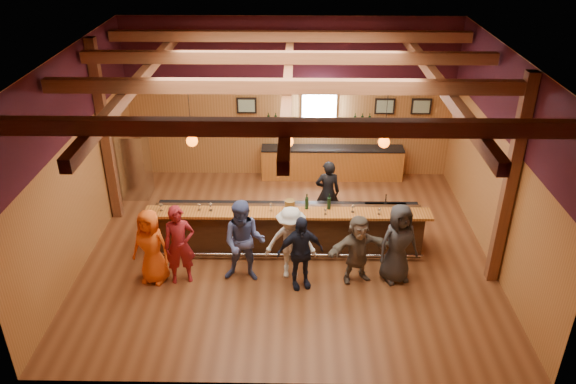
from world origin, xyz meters
name	(u,v)px	position (x,y,z in m)	size (l,w,h in m)	color
room	(288,117)	(0.00, 0.06, 3.21)	(9.04, 9.00, 4.52)	brown
bar_counter	(289,227)	(0.02, 0.15, 0.52)	(6.30, 1.07, 1.11)	black
back_bar_cabinet	(332,163)	(1.20, 3.72, 0.48)	(4.00, 0.52, 0.95)	#96501B
window	(319,108)	(0.80, 3.95, 2.05)	(0.95, 0.09, 0.95)	silver
framed_pictures	(351,106)	(1.67, 3.94, 2.10)	(5.35, 0.05, 0.45)	black
wine_shelves	(319,123)	(0.80, 3.88, 1.62)	(3.00, 0.18, 0.30)	#96501B
pendant_lights	(288,141)	(0.00, 0.00, 2.71)	(4.24, 0.24, 1.37)	black
stainless_fridge	(135,165)	(-4.10, 2.60, 0.90)	(0.70, 0.70, 1.80)	silver
customer_orange	(151,247)	(-2.80, -1.17, 0.83)	(0.82, 0.53, 1.67)	#E25615
customer_redvest	(179,245)	(-2.21, -1.18, 0.88)	(0.64, 0.42, 1.77)	maroon
customer_denim	(244,242)	(-0.88, -1.10, 0.93)	(0.90, 0.70, 1.85)	#485690
customer_white	(291,243)	(0.08, -0.98, 0.83)	(1.07, 0.62, 1.66)	silver
customer_navy	(300,252)	(0.27, -1.32, 0.82)	(0.97, 0.40, 1.65)	#171D2F
customer_brown	(358,249)	(1.47, -1.09, 0.77)	(1.42, 0.45, 1.54)	#5E564B
customer_dark	(398,244)	(2.30, -1.05, 0.89)	(0.87, 0.56, 1.77)	#2A2B2D
bartender	(328,192)	(0.95, 1.27, 0.83)	(0.61, 0.40, 1.66)	black
ice_bucket	(290,205)	(0.04, -0.09, 1.23)	(0.22, 0.22, 0.24)	brown
bottle_a	(307,203)	(0.42, -0.02, 1.25)	(0.08, 0.08, 0.36)	black
bottle_b	(329,203)	(0.91, -0.02, 1.25)	(0.08, 0.08, 0.37)	black
glass_a	(161,205)	(-2.78, -0.16, 1.24)	(0.08, 0.08, 0.18)	silver
glass_b	(199,205)	(-1.94, -0.12, 1.23)	(0.07, 0.07, 0.17)	silver
glass_c	(211,205)	(-1.69, -0.14, 1.25)	(0.08, 0.08, 0.19)	silver
glass_d	(243,207)	(-0.96, -0.20, 1.24)	(0.08, 0.08, 0.18)	silver
glass_e	(271,205)	(-0.37, -0.13, 1.25)	(0.09, 0.09, 0.19)	silver
glass_f	(326,210)	(0.82, -0.27, 1.22)	(0.07, 0.07, 0.16)	silver
glass_g	(353,207)	(1.42, -0.16, 1.24)	(0.08, 0.08, 0.18)	silver
glass_h	(379,210)	(1.98, -0.24, 1.23)	(0.07, 0.07, 0.16)	silver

